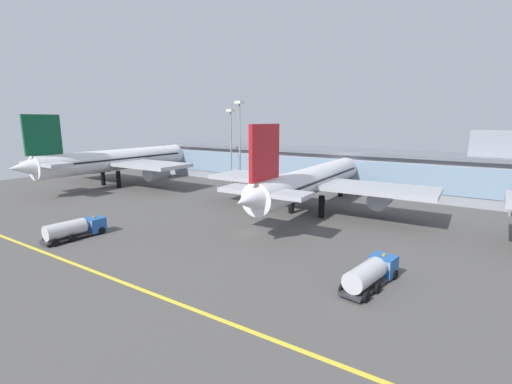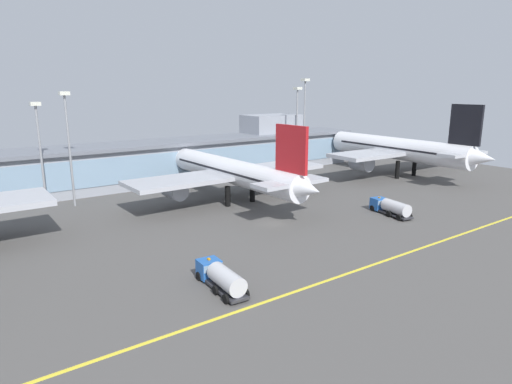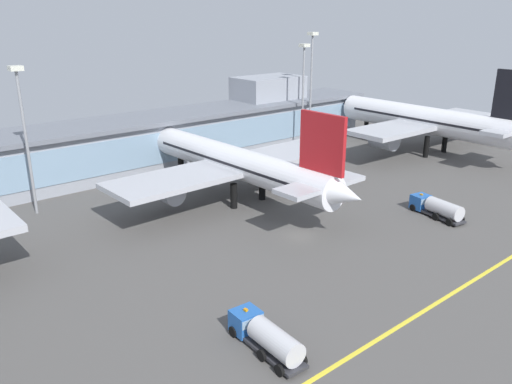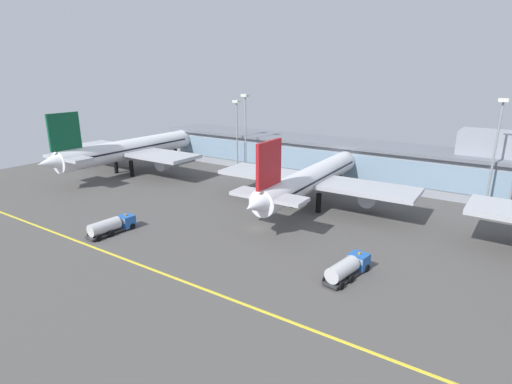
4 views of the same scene
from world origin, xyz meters
name	(u,v)px [view 4 (image 4 of 4)]	position (x,y,z in m)	size (l,w,h in m)	color
ground_plane	(255,228)	(0.00, 0.00, 0.00)	(180.00, 180.00, 0.00)	#514F4C
taxiway_centreline_stripe	(170,276)	(0.00, -22.00, 0.01)	(144.00, 0.50, 0.01)	yellow
terminal_building	(353,159)	(2.16, 44.28, 5.59)	(118.84, 14.00, 15.35)	#9399A3
airliner_near_left	(131,149)	(-53.70, 16.40, 6.85)	(43.25, 54.24, 18.74)	black
airliner_near_right	(312,179)	(2.82, 17.74, 6.17)	(43.90, 51.01, 16.94)	black
fuel_tanker_truck	(113,225)	(-20.37, -16.10, 1.51)	(3.40, 9.18, 2.90)	black
baggage_tug_near	(348,267)	(21.23, -7.87, 1.51)	(4.22, 9.32, 2.90)	black
apron_light_mast_centre	(237,124)	(-29.74, 35.08, 13.68)	(1.80, 1.80, 20.45)	gray
apron_light_mast_east	(245,122)	(-24.98, 32.56, 14.75)	(1.80, 1.80, 22.36)	gray
apron_light_mast_far_east	(497,139)	(34.85, 34.72, 15.25)	(1.80, 1.80, 23.25)	gray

